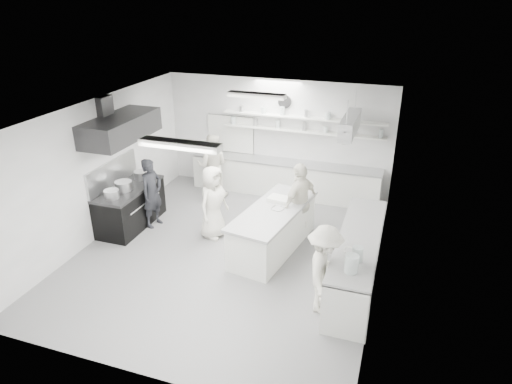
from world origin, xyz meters
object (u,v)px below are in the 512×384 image
(stove, at_px, (130,207))
(cook_back, at_px, (212,166))
(back_counter, at_px, (284,178))
(prep_island, at_px, (273,230))
(right_counter, at_px, (357,260))
(cook_stove, at_px, (152,193))

(stove, distance_m, cook_back, 2.46)
(back_counter, bearing_deg, prep_island, -79.21)
(back_counter, xyz_separation_m, right_counter, (2.35, -3.40, 0.01))
(back_counter, bearing_deg, cook_back, -159.65)
(stove, distance_m, prep_island, 3.43)
(back_counter, height_order, prep_island, back_counter)
(right_counter, xyz_separation_m, cook_stove, (-4.75, 0.77, 0.35))
(back_counter, height_order, cook_stove, cook_stove)
(cook_stove, height_order, cook_back, cook_back)
(stove, distance_m, cook_stove, 0.64)
(right_counter, bearing_deg, back_counter, 124.65)
(right_counter, relative_size, cook_back, 1.95)
(stove, height_order, right_counter, right_counter)
(cook_stove, bearing_deg, prep_island, -82.00)
(cook_stove, bearing_deg, stove, 119.84)
(right_counter, height_order, cook_back, cook_back)
(cook_stove, bearing_deg, cook_back, -6.84)
(prep_island, bearing_deg, back_counter, 110.15)
(right_counter, bearing_deg, prep_island, 160.99)
(prep_island, relative_size, cook_stove, 1.48)
(back_counter, xyz_separation_m, cook_back, (-1.77, -0.66, 0.39))
(stove, bearing_deg, back_counter, 43.99)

